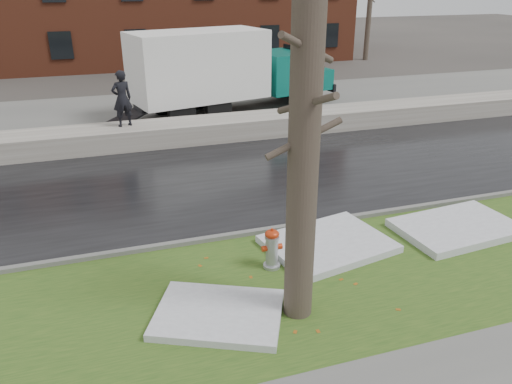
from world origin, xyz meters
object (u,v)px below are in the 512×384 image
object	(u,v)px
tree	(304,143)
fire_hydrant	(272,247)
worker	(122,99)
box_truck	(223,70)

from	to	relation	value
tree	fire_hydrant	bearing A→B (deg)	87.94
fire_hydrant	tree	size ratio (longest dim) A/B	0.14
fire_hydrant	worker	bearing A→B (deg)	104.62
tree	worker	bearing A→B (deg)	101.25
fire_hydrant	tree	xyz separation A→B (m)	(-0.06, -1.55, 2.71)
fire_hydrant	box_truck	bearing A→B (deg)	81.06
fire_hydrant	worker	distance (m)	9.61
fire_hydrant	tree	distance (m)	3.12
tree	box_truck	distance (m)	14.60
fire_hydrant	worker	xyz separation A→B (m)	(-2.21, 9.28, 1.20)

